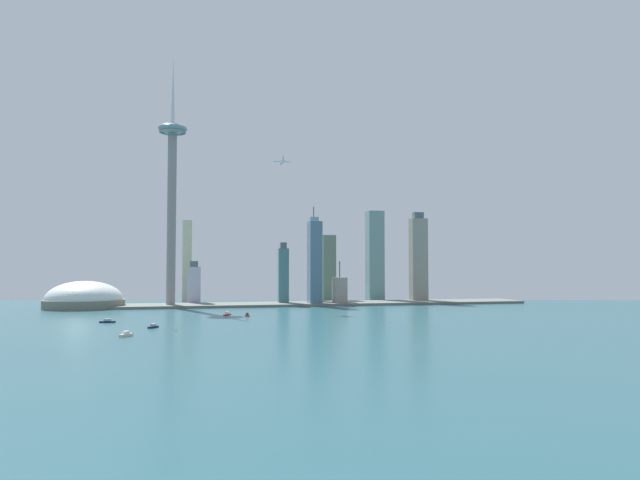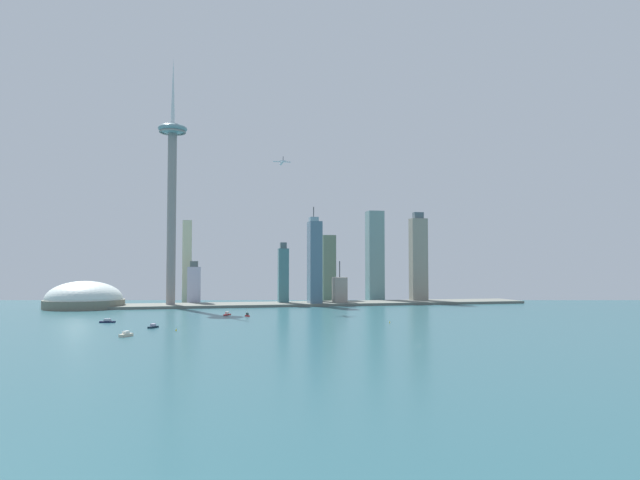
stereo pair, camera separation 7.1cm
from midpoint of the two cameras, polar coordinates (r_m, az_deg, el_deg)
ground_plane at (r=449.27m, az=9.72°, el=-10.07°), size 6000.00×6000.00×0.00m
waterfront_pier at (r=877.09m, az=-1.58°, el=-6.32°), size 694.98×75.02×3.77m
observation_tower at (r=868.33m, az=-14.39°, el=6.09°), size 41.87×41.87×363.74m
stadium_dome at (r=874.79m, az=-22.24°, el=-5.55°), size 109.06×109.06×51.97m
skyscraper_0 at (r=924.24m, az=-0.64°, el=-1.98°), size 13.45×16.40×154.03m
skyscraper_1 at (r=980.14m, az=5.44°, el=-1.59°), size 26.72×24.59×151.88m
skyscraper_2 at (r=882.69m, az=-3.65°, el=-3.51°), size 15.62×13.18×94.95m
skyscraper_3 at (r=891.33m, az=1.96°, el=-5.03°), size 19.23×22.30×66.53m
skyscraper_4 at (r=953.37m, az=9.69°, el=-1.88°), size 26.37×18.25×146.65m
skyscraper_5 at (r=939.94m, az=-12.99°, el=-2.12°), size 14.40×27.57×131.06m
skyscraper_6 at (r=909.27m, az=-12.34°, el=-4.32°), size 20.24×15.32×66.54m
skyscraper_7 at (r=861.72m, az=-0.53°, el=-2.34°), size 18.29×26.41×125.36m
skyscraper_8 at (r=974.39m, az=0.79°, el=-2.80°), size 22.17×26.13×110.80m
boat_0 at (r=683.54m, az=-7.19°, el=-7.37°), size 5.18×8.90×8.40m
boat_1 at (r=645.34m, az=-20.24°, el=-7.53°), size 16.07×8.29×4.04m
boat_2 at (r=576.74m, az=-16.14°, el=-8.19°), size 10.03×13.19×4.02m
boat_3 at (r=706.30m, az=-9.15°, el=-7.21°), size 10.08×13.01×4.18m
boat_4 at (r=513.94m, az=-18.60°, el=-8.83°), size 11.18×13.30×4.60m
channel_buoy_0 at (r=545.50m, az=-14.01°, el=-8.57°), size 1.43×1.43×2.42m
channel_buoy_1 at (r=606.02m, az=6.89°, el=-8.03°), size 1.08×1.08×2.27m
airplane at (r=823.13m, az=-3.78°, el=7.64°), size 25.20×29.39×7.87m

